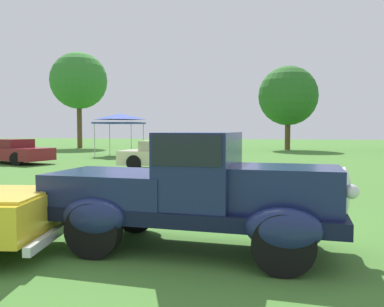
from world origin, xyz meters
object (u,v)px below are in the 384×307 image
Objects in this scene: show_car_burgundy at (12,151)px; canopy_tent_left_field at (120,118)px; feature_pickup_truck at (195,190)px; show_car_cream at (165,155)px.

canopy_tent_left_field is (3.27, 6.37, 1.82)m from show_car_burgundy.
canopy_tent_left_field is at bearing 114.18° from feature_pickup_truck.
show_car_burgundy is 8.42m from show_car_cream.
feature_pickup_truck is 1.61× the size of canopy_tent_left_field.
feature_pickup_truck is 0.94× the size of show_car_burgundy.
canopy_tent_left_field is at bearing 123.26° from show_car_cream.
canopy_tent_left_field is (-8.42, 18.76, 1.56)m from feature_pickup_truck.
show_car_cream is (8.31, -1.32, -0.00)m from show_car_burgundy.
feature_pickup_truck reaches higher than show_car_burgundy.
feature_pickup_truck is 17.04m from show_car_burgundy.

